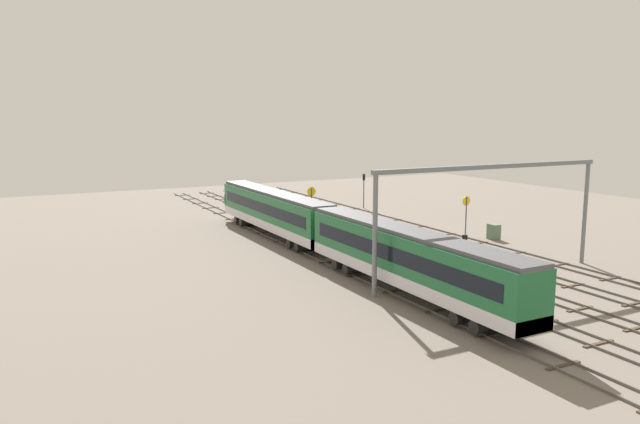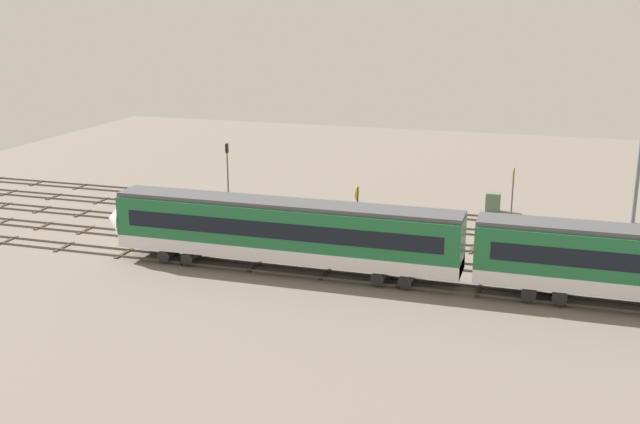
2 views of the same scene
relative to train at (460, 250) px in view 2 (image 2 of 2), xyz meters
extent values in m
plane|color=slate|center=(6.36, -8.65, -2.66)|extent=(108.47, 108.47, 0.00)
cube|color=#59544C|center=(6.36, -18.02, -2.58)|extent=(92.47, 0.07, 0.16)
cube|color=#59544C|center=(6.36, -16.59, -2.58)|extent=(92.47, 0.07, 0.16)
cube|color=#473828|center=(-11.62, -17.30, -2.62)|extent=(0.24, 2.40, 0.08)
cube|color=#473828|center=(-6.48, -17.30, -2.62)|extent=(0.24, 2.40, 0.08)
cube|color=#473828|center=(-1.34, -17.30, -2.62)|extent=(0.24, 2.40, 0.08)
cube|color=#473828|center=(3.79, -17.30, -2.62)|extent=(0.24, 2.40, 0.08)
cube|color=#473828|center=(8.93, -17.30, -2.62)|extent=(0.24, 2.40, 0.08)
cube|color=#473828|center=(14.07, -17.30, -2.62)|extent=(0.24, 2.40, 0.08)
cube|color=#473828|center=(19.20, -17.30, -2.62)|extent=(0.24, 2.40, 0.08)
cube|color=#473828|center=(24.34, -17.30, -2.62)|extent=(0.24, 2.40, 0.08)
cube|color=#473828|center=(29.48, -17.30, -2.62)|extent=(0.24, 2.40, 0.08)
cube|color=#473828|center=(34.61, -17.30, -2.62)|extent=(0.24, 2.40, 0.08)
cube|color=#473828|center=(39.75, -17.30, -2.62)|extent=(0.24, 2.40, 0.08)
cube|color=#473828|center=(44.89, -17.30, -2.62)|extent=(0.24, 2.40, 0.08)
cube|color=#59544C|center=(6.36, -13.70, -2.58)|extent=(92.47, 0.07, 0.16)
cube|color=#59544C|center=(6.36, -12.26, -2.58)|extent=(92.47, 0.07, 0.16)
cube|color=#473828|center=(-11.62, -12.98, -2.62)|extent=(0.24, 2.40, 0.08)
cube|color=#473828|center=(-6.48, -12.98, -2.62)|extent=(0.24, 2.40, 0.08)
cube|color=#473828|center=(-1.34, -12.98, -2.62)|extent=(0.24, 2.40, 0.08)
cube|color=#473828|center=(3.79, -12.98, -2.62)|extent=(0.24, 2.40, 0.08)
cube|color=#473828|center=(8.93, -12.98, -2.62)|extent=(0.24, 2.40, 0.08)
cube|color=#473828|center=(14.07, -12.98, -2.62)|extent=(0.24, 2.40, 0.08)
cube|color=#473828|center=(19.20, -12.98, -2.62)|extent=(0.24, 2.40, 0.08)
cube|color=#473828|center=(24.34, -12.98, -2.62)|extent=(0.24, 2.40, 0.08)
cube|color=#473828|center=(29.48, -12.98, -2.62)|extent=(0.24, 2.40, 0.08)
cube|color=#473828|center=(34.61, -12.98, -2.62)|extent=(0.24, 2.40, 0.08)
cube|color=#473828|center=(39.75, -12.98, -2.62)|extent=(0.24, 2.40, 0.08)
cube|color=#473828|center=(44.89, -12.98, -2.62)|extent=(0.24, 2.40, 0.08)
cube|color=#59544C|center=(6.36, -9.37, -2.58)|extent=(92.47, 0.07, 0.16)
cube|color=#59544C|center=(6.36, -7.93, -2.58)|extent=(92.47, 0.07, 0.16)
cube|color=#473828|center=(-8.35, -8.65, -2.62)|extent=(0.24, 2.40, 0.08)
cube|color=#473828|center=(-4.15, -8.65, -2.62)|extent=(0.24, 2.40, 0.08)
cube|color=#473828|center=(0.06, -8.65, -2.62)|extent=(0.24, 2.40, 0.08)
cube|color=#473828|center=(4.26, -8.65, -2.62)|extent=(0.24, 2.40, 0.08)
cube|color=#473828|center=(8.46, -8.65, -2.62)|extent=(0.24, 2.40, 0.08)
cube|color=#473828|center=(12.67, -8.65, -2.62)|extent=(0.24, 2.40, 0.08)
cube|color=#473828|center=(16.87, -8.65, -2.62)|extent=(0.24, 2.40, 0.08)
cube|color=#473828|center=(21.07, -8.65, -2.62)|extent=(0.24, 2.40, 0.08)
cube|color=#473828|center=(25.27, -8.65, -2.62)|extent=(0.24, 2.40, 0.08)
cube|color=#473828|center=(29.48, -8.65, -2.62)|extent=(0.24, 2.40, 0.08)
cube|color=#473828|center=(33.68, -8.65, -2.62)|extent=(0.24, 2.40, 0.08)
cube|color=#473828|center=(37.88, -8.65, -2.62)|extent=(0.24, 2.40, 0.08)
cube|color=#473828|center=(42.09, -8.65, -2.62)|extent=(0.24, 2.40, 0.08)
cube|color=#59544C|center=(6.36, -5.04, -2.58)|extent=(92.47, 0.07, 0.16)
cube|color=#59544C|center=(6.36, -3.61, -2.58)|extent=(92.47, 0.07, 0.16)
cube|color=#473828|center=(-9.72, -4.33, -2.62)|extent=(0.24, 2.40, 0.08)
cube|color=#473828|center=(-5.70, -4.33, -2.62)|extent=(0.24, 2.40, 0.08)
cube|color=#473828|center=(-1.68, -4.33, -2.62)|extent=(0.24, 2.40, 0.08)
cube|color=#473828|center=(2.34, -4.33, -2.62)|extent=(0.24, 2.40, 0.08)
cube|color=#473828|center=(6.36, -4.33, -2.62)|extent=(0.24, 2.40, 0.08)
cube|color=#473828|center=(10.38, -4.33, -2.62)|extent=(0.24, 2.40, 0.08)
cube|color=#473828|center=(14.40, -4.33, -2.62)|extent=(0.24, 2.40, 0.08)
cube|color=#473828|center=(18.42, -4.33, -2.62)|extent=(0.24, 2.40, 0.08)
cube|color=#473828|center=(22.44, -4.33, -2.62)|extent=(0.24, 2.40, 0.08)
cube|color=#473828|center=(26.46, -4.33, -2.62)|extent=(0.24, 2.40, 0.08)
cube|color=#473828|center=(30.48, -4.33, -2.62)|extent=(0.24, 2.40, 0.08)
cube|color=#473828|center=(34.50, -4.33, -2.62)|extent=(0.24, 2.40, 0.08)
cube|color=#473828|center=(38.52, -4.33, -2.62)|extent=(0.24, 2.40, 0.08)
cube|color=#59544C|center=(6.36, -0.72, -2.58)|extent=(92.47, 0.07, 0.16)
cube|color=#59544C|center=(6.36, 0.72, -2.58)|extent=(92.47, 0.07, 0.16)
cube|color=#473828|center=(-6.48, 0.00, -2.62)|extent=(0.24, 2.40, 0.08)
cube|color=#473828|center=(-1.34, 0.00, -2.62)|extent=(0.24, 2.40, 0.08)
cube|color=#473828|center=(3.79, 0.00, -2.62)|extent=(0.24, 2.40, 0.08)
cube|color=#473828|center=(8.93, 0.00, -2.62)|extent=(0.24, 2.40, 0.08)
cube|color=#473828|center=(14.07, 0.00, -2.62)|extent=(0.24, 2.40, 0.08)
cube|color=#473828|center=(19.20, 0.00, -2.62)|extent=(0.24, 2.40, 0.08)
cube|color=#473828|center=(24.34, 0.00, -2.62)|extent=(0.24, 2.40, 0.08)
cube|color=#473828|center=(29.48, 0.00, -2.62)|extent=(0.24, 2.40, 0.08)
cube|color=#473828|center=(34.61, 0.00, -2.62)|extent=(0.24, 2.40, 0.08)
cube|color=#1E6638|center=(11.80, 0.00, 0.20)|extent=(24.00, 2.90, 3.60)
cube|color=silver|center=(11.80, 0.00, -1.15)|extent=(24.00, 2.94, 0.90)
cube|color=#4C4C51|center=(11.80, 0.00, 2.15)|extent=(24.00, 2.50, 0.30)
cube|color=black|center=(11.80, -1.46, 0.63)|extent=(22.00, 0.04, 1.10)
cube|color=black|center=(11.80, 1.46, 0.63)|extent=(22.00, 0.04, 1.10)
cylinder|color=black|center=(3.22, 0.00, -2.05)|extent=(0.90, 2.70, 0.90)
cylinder|color=black|center=(5.02, 0.00, -2.05)|extent=(0.90, 2.70, 0.90)
cylinder|color=black|center=(18.58, 0.00, -2.05)|extent=(0.90, 2.70, 0.90)
cylinder|color=black|center=(20.38, 0.00, -2.05)|extent=(0.90, 2.70, 0.90)
cylinder|color=black|center=(-6.22, 0.00, -2.05)|extent=(0.90, 2.70, 0.90)
cylinder|color=black|center=(-4.42, 0.00, -2.05)|extent=(0.90, 2.70, 0.90)
cone|color=silver|center=(24.60, 0.00, 0.02)|extent=(1.60, 3.24, 3.24)
cylinder|color=slate|center=(-11.96, -19.77, 1.79)|extent=(0.36, 0.36, 8.89)
cylinder|color=#4C4C51|center=(-2.31, -14.67, -0.09)|extent=(0.12, 0.12, 5.13)
cylinder|color=yellow|center=(-2.27, -14.67, 2.06)|extent=(0.05, 0.93, 0.93)
cube|color=black|center=(-2.24, -14.67, 2.06)|extent=(0.02, 0.42, 0.12)
cylinder|color=#4C4C51|center=(7.34, -2.44, 0.20)|extent=(0.12, 0.12, 5.71)
cylinder|color=yellow|center=(7.38, -2.44, 2.62)|extent=(0.05, 0.97, 0.97)
cube|color=black|center=(7.41, -2.44, 2.62)|extent=(0.02, 0.44, 0.12)
cylinder|color=#4C4C51|center=(24.59, -19.35, -0.68)|extent=(0.14, 0.14, 3.96)
cube|color=black|center=(24.59, -19.35, 1.75)|extent=(0.20, 0.32, 0.90)
sphere|color=green|center=(24.70, -19.35, 1.95)|extent=(0.20, 0.20, 0.20)
sphere|color=#262626|center=(24.70, -19.35, 1.56)|extent=(0.20, 0.20, 0.20)
cube|color=#597259|center=(-0.44, -20.20, -1.84)|extent=(1.25, 0.89, 1.63)
cube|color=#333333|center=(0.19, -20.20, -1.60)|extent=(0.02, 0.62, 0.24)
camera|label=1|loc=(-47.80, 25.21, 10.41)|focal=33.87mm
camera|label=2|loc=(-5.16, 46.37, 15.09)|focal=42.77mm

